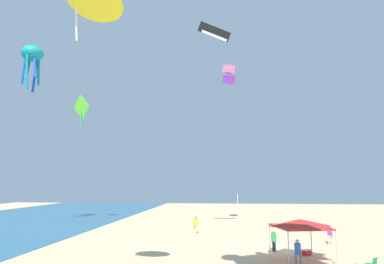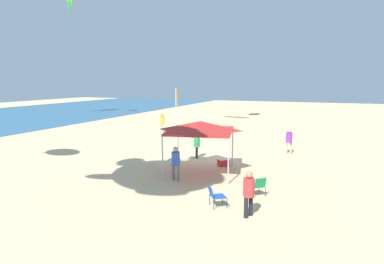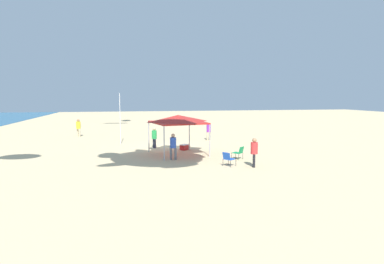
# 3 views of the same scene
# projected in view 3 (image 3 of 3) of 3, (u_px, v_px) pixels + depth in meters

# --- Properties ---
(ground) EXTENTS (120.00, 120.00, 0.10)m
(ground) POSITION_uv_depth(u_px,v_px,m) (168.00, 149.00, 24.22)
(ground) COLOR #D6BC8C
(canopy_tent) EXTENTS (4.08, 3.84, 2.69)m
(canopy_tent) POSITION_uv_depth(u_px,v_px,m) (178.00, 119.00, 21.65)
(canopy_tent) COLOR #B7B7BC
(canopy_tent) RESTS_ON ground
(folding_chair_left_of_tent) EXTENTS (0.81, 0.80, 0.82)m
(folding_chair_left_of_tent) POSITION_uv_depth(u_px,v_px,m) (239.00, 152.00, 20.15)
(folding_chair_left_of_tent) COLOR black
(folding_chair_left_of_tent) RESTS_ON ground
(folding_chair_near_cooler) EXTENTS (0.79, 0.81, 0.82)m
(folding_chair_near_cooler) POSITION_uv_depth(u_px,v_px,m) (228.00, 158.00, 18.14)
(folding_chair_near_cooler) COLOR black
(folding_chair_near_cooler) RESTS_ON ground
(cooler_box) EXTENTS (0.73, 0.73, 0.40)m
(cooler_box) POSITION_uv_depth(u_px,v_px,m) (184.00, 147.00, 23.74)
(cooler_box) COLOR red
(cooler_box) RESTS_ON ground
(banner_flag) EXTENTS (0.36, 0.06, 4.20)m
(banner_flag) POSITION_uv_depth(u_px,v_px,m) (120.00, 114.00, 26.31)
(banner_flag) COLOR silver
(banner_flag) RESTS_ON ground
(person_far_stroller) EXTENTS (0.42, 0.39, 1.63)m
(person_far_stroller) POSITION_uv_depth(u_px,v_px,m) (254.00, 150.00, 17.92)
(person_far_stroller) COLOR black
(person_far_stroller) RESTS_ON ground
(person_beachcomber) EXTENTS (0.39, 0.43, 1.64)m
(person_beachcomber) POSITION_uv_depth(u_px,v_px,m) (173.00, 144.00, 19.97)
(person_beachcomber) COLOR slate
(person_beachcomber) RESTS_ON ground
(person_kite_handler) EXTENTS (0.39, 0.42, 1.65)m
(person_kite_handler) POSITION_uv_depth(u_px,v_px,m) (209.00, 130.00, 28.74)
(person_kite_handler) COLOR #C6B28C
(person_kite_handler) RESTS_ON ground
(person_by_tent) EXTENTS (0.41, 0.41, 1.73)m
(person_by_tent) POSITION_uv_depth(u_px,v_px,m) (78.00, 126.00, 31.32)
(person_by_tent) COLOR #C6B28C
(person_by_tent) RESTS_ON ground
(person_watching_sky) EXTENTS (0.41, 0.38, 1.58)m
(person_watching_sky) POSITION_uv_depth(u_px,v_px,m) (154.00, 136.00, 24.47)
(person_watching_sky) COLOR #33384C
(person_watching_sky) RESTS_ON ground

